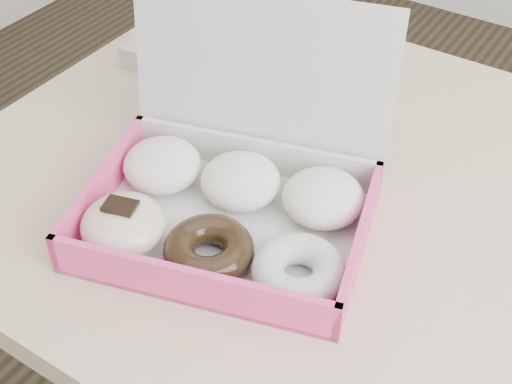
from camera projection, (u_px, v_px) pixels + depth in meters
The scene contains 3 objects.
table at pixel (398, 259), 0.94m from camera, with size 1.20×0.80×0.75m.
donut_box at pixel (228, 197), 0.86m from camera, with size 0.40×0.36×0.24m.
newspapers at pixel (213, 49), 1.16m from camera, with size 0.24×0.19×0.04m, color silver.
Camera 1 is at (0.20, -0.64, 1.36)m, focal length 50.00 mm.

